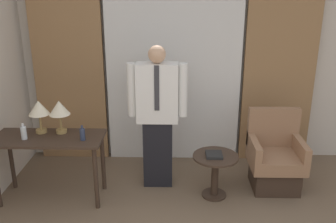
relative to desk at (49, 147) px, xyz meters
name	(u,v)px	position (x,y,z in m)	size (l,w,h in m)	color
wall_back	(174,64)	(1.40, 1.24, 0.70)	(10.00, 0.06, 2.70)	beige
curtain_sheer_center	(174,70)	(1.40, 1.11, 0.64)	(1.81, 0.06, 2.58)	white
curtain_drape_left	(69,70)	(-0.02, 1.11, 0.64)	(0.95, 0.06, 2.58)	#997047
curtain_drape_right	(279,71)	(2.82, 1.11, 0.64)	(0.95, 0.06, 2.58)	#997047
desk	(49,147)	(0.00, 0.00, 0.00)	(1.23, 0.54, 0.77)	#38281E
table_lamp_left	(39,109)	(-0.12, 0.13, 0.40)	(0.23, 0.23, 0.38)	#9E7F47
table_lamp_right	(59,109)	(0.12, 0.13, 0.40)	(0.23, 0.23, 0.38)	#9E7F47
bottle_near_edge	(82,134)	(0.41, -0.07, 0.19)	(0.06, 0.06, 0.17)	#2D3851
bottle_by_lamp	(24,133)	(-0.24, -0.06, 0.20)	(0.06, 0.06, 0.18)	silver
person	(158,113)	(1.21, 0.34, 0.29)	(0.70, 0.23, 1.75)	black
armchair	(275,160)	(2.65, 0.32, -0.30)	(0.63, 0.60, 0.95)	#38281E
side_table	(215,169)	(1.89, 0.07, -0.29)	(0.53, 0.53, 0.53)	#38281E
book	(214,155)	(1.87, 0.07, -0.11)	(0.19, 0.20, 0.03)	black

